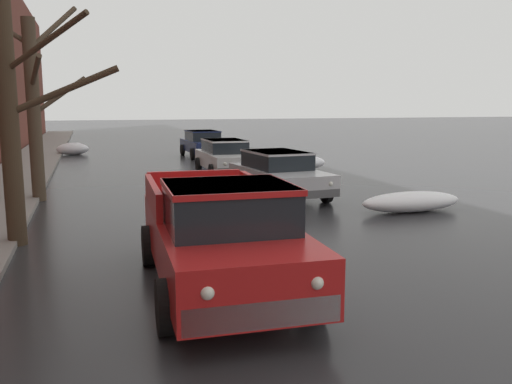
{
  "coord_description": "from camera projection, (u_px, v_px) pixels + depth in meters",
  "views": [
    {
      "loc": [
        -3.81,
        -0.94,
        2.85
      ],
      "look_at": [
        -0.2,
        10.64,
        0.86
      ],
      "focal_mm": 37.66,
      "sensor_mm": 36.0,
      "label": 1
    }
  ],
  "objects": [
    {
      "name": "pickup_truck_red_approaching_near_lane",
      "position": [
        220.0,
        235.0,
        8.18
      ],
      "size": [
        2.33,
        5.19,
        1.76
      ],
      "color": "red",
      "rests_on": "ground"
    },
    {
      "name": "snow_bank_near_corner_left",
      "position": [
        74.0,
        149.0,
        30.46
      ],
      "size": [
        1.76,
        1.05,
        0.68
      ],
      "color": "white",
      "rests_on": "ground"
    },
    {
      "name": "sedan_white_parked_kerbside_mid",
      "position": [
        225.0,
        156.0,
        21.93
      ],
      "size": [
        1.95,
        4.33,
        1.42
      ],
      "color": "silver",
      "rests_on": "ground"
    },
    {
      "name": "bare_tree_mid_block",
      "position": [
        33.0,
        101.0,
        15.62
      ],
      "size": [
        3.63,
        2.68,
        5.98
      ],
      "color": "#4C3D2D",
      "rests_on": "ground"
    },
    {
      "name": "sedan_silver_parked_kerbside_close",
      "position": [
        279.0,
        173.0,
        16.53
      ],
      "size": [
        2.27,
        4.42,
        1.42
      ],
      "color": "#B7B7BC",
      "rests_on": "ground"
    },
    {
      "name": "sedan_darkblue_parked_far_down_block",
      "position": [
        203.0,
        143.0,
        29.33
      ],
      "size": [
        2.07,
        4.46,
        1.42
      ],
      "color": "navy",
      "rests_on": "ground"
    },
    {
      "name": "snow_bank_along_left_kerb",
      "position": [
        297.0,
        163.0,
        23.23
      ],
      "size": [
        2.54,
        1.26,
        0.67
      ],
      "color": "white",
      "rests_on": "ground"
    },
    {
      "name": "bare_tree_second_along_sidewalk",
      "position": [
        9.0,
        108.0,
        10.59
      ],
      "size": [
        3.6,
        2.61,
        5.54
      ],
      "color": "#423323",
      "rests_on": "ground"
    },
    {
      "name": "snow_bank_near_corner_right",
      "position": [
        412.0,
        202.0,
        14.39
      ],
      "size": [
        2.89,
        0.95,
        0.54
      ],
      "color": "white",
      "rests_on": "ground"
    },
    {
      "name": "left_sidewalk_slab",
      "position": [
        4.0,
        191.0,
        17.5
      ],
      "size": [
        2.46,
        80.0,
        0.12
      ],
      "primitive_type": "cube",
      "color": "gray",
      "rests_on": "ground"
    }
  ]
}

